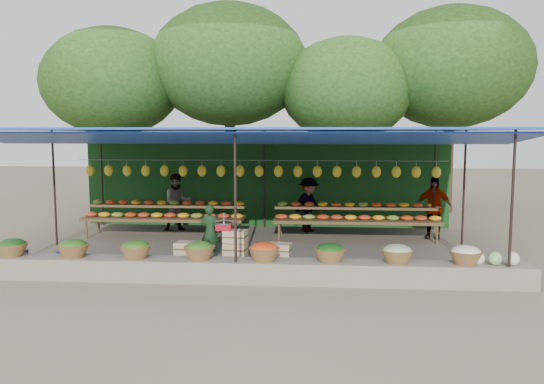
# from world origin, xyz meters

# --- Properties ---
(ground) EXTENTS (60.00, 60.00, 0.00)m
(ground) POSITION_xyz_m (0.00, 0.00, 0.00)
(ground) COLOR #6A5D4E
(ground) RESTS_ON ground
(stone_curb) EXTENTS (10.60, 0.55, 0.40)m
(stone_curb) POSITION_xyz_m (0.00, -2.75, 0.20)
(stone_curb) COLOR #736C5C
(stone_curb) RESTS_ON ground
(stall_canopy) EXTENTS (10.80, 6.60, 2.82)m
(stall_canopy) POSITION_xyz_m (0.00, 0.07, 2.67)
(stall_canopy) COLOR black
(stall_canopy) RESTS_ON ground
(produce_baskets) EXTENTS (8.98, 0.58, 0.34)m
(produce_baskets) POSITION_xyz_m (-0.10, -2.75, 0.56)
(produce_baskets) COLOR brown
(produce_baskets) RESTS_ON stone_curb
(netting_backdrop) EXTENTS (10.60, 0.06, 2.50)m
(netting_backdrop) POSITION_xyz_m (0.00, 3.15, 1.25)
(netting_backdrop) COLOR #1C4B1B
(netting_backdrop) RESTS_ON ground
(tree_row) EXTENTS (16.51, 5.50, 7.12)m
(tree_row) POSITION_xyz_m (0.50, 6.09, 4.70)
(tree_row) COLOR #362313
(tree_row) RESTS_ON ground
(fruit_table_left) EXTENTS (4.21, 0.95, 0.93)m
(fruit_table_left) POSITION_xyz_m (-2.49, 1.35, 0.61)
(fruit_table_left) COLOR #4A351D
(fruit_table_left) RESTS_ON ground
(fruit_table_right) EXTENTS (4.21, 0.95, 0.93)m
(fruit_table_right) POSITION_xyz_m (2.51, 1.35, 0.61)
(fruit_table_right) COLOR #4A351D
(fruit_table_right) RESTS_ON ground
(crate_counter) EXTENTS (2.39, 0.40, 0.77)m
(crate_counter) POSITION_xyz_m (-0.21, -1.74, 0.31)
(crate_counter) COLOR tan
(crate_counter) RESTS_ON ground
(weighing_scale) EXTENTS (0.33, 0.33, 0.35)m
(weighing_scale) POSITION_xyz_m (-0.40, -1.74, 0.85)
(weighing_scale) COLOR red
(weighing_scale) RESTS_ON crate_counter
(vendor_seated) EXTENTS (0.48, 0.37, 1.18)m
(vendor_seated) POSITION_xyz_m (-0.84, -0.97, 0.59)
(vendor_seated) COLOR #18351A
(vendor_seated) RESTS_ON ground
(customer_left) EXTENTS (0.94, 0.84, 1.60)m
(customer_left) POSITION_xyz_m (-2.37, 2.20, 0.80)
(customer_left) COLOR slate
(customer_left) RESTS_ON ground
(customer_mid) EXTENTS (1.08, 1.08, 1.50)m
(customer_mid) POSITION_xyz_m (1.28, 2.34, 0.75)
(customer_mid) COLOR slate
(customer_mid) RESTS_ON ground
(customer_right) EXTENTS (1.02, 0.67, 1.61)m
(customer_right) POSITION_xyz_m (4.50, 1.60, 0.81)
(customer_right) COLOR slate
(customer_right) RESTS_ON ground
(blue_crate_front) EXTENTS (0.57, 0.49, 0.29)m
(blue_crate_front) POSITION_xyz_m (-3.63, -1.74, 0.14)
(blue_crate_front) COLOR navy
(blue_crate_front) RESTS_ON ground
(blue_crate_back) EXTENTS (0.49, 0.37, 0.28)m
(blue_crate_back) POSITION_xyz_m (-4.84, -1.79, 0.14)
(blue_crate_back) COLOR navy
(blue_crate_back) RESTS_ON ground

